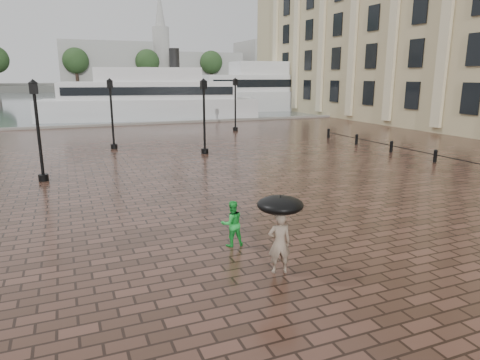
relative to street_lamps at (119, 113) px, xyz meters
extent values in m
plane|color=#342017|center=(1.60, -17.60, -2.33)|extent=(300.00, 300.00, 0.00)
plane|color=#4D5A5E|center=(1.60, 74.40, -2.33)|extent=(240.00, 240.00, 0.00)
cube|color=slate|center=(1.60, 14.40, -2.33)|extent=(80.00, 0.60, 0.30)
cube|color=#4C4C47|center=(1.60, 142.40, -1.33)|extent=(300.00, 60.00, 2.00)
cube|color=#A19F98|center=(11.60, 132.40, 6.67)|extent=(30.00, 22.00, 14.00)
cube|color=#A19F98|center=(46.60, 132.40, 5.17)|extent=(25.00, 22.00, 11.00)
cube|color=#A19F98|center=(81.60, 132.40, 7.67)|extent=(35.00, 22.00, 16.00)
cylinder|color=#A19F98|center=(31.60, 132.40, 9.67)|extent=(6.00, 6.00, 20.00)
cone|color=#A19F98|center=(31.60, 132.40, 23.67)|extent=(5.00, 5.00, 18.00)
cylinder|color=#2D2119|center=(1.60, 120.40, 1.67)|extent=(1.00, 1.00, 8.00)
sphere|color=#223A1A|center=(1.60, 120.40, 7.17)|extent=(8.00, 8.00, 8.00)
cylinder|color=#2D2119|center=(24.10, 120.40, 1.67)|extent=(1.00, 1.00, 8.00)
sphere|color=#223A1A|center=(24.10, 120.40, 7.17)|extent=(8.00, 8.00, 8.00)
cylinder|color=#2D2119|center=(46.60, 120.40, 1.67)|extent=(1.00, 1.00, 8.00)
sphere|color=#223A1A|center=(46.60, 120.40, 7.17)|extent=(8.00, 8.00, 8.00)
cylinder|color=#2D2119|center=(69.10, 120.40, 1.67)|extent=(1.00, 1.00, 8.00)
sphere|color=#223A1A|center=(69.10, 120.40, 7.17)|extent=(8.00, 8.00, 8.00)
cylinder|color=#2D2119|center=(91.60, 120.40, 1.67)|extent=(1.00, 1.00, 8.00)
sphere|color=#223A1A|center=(91.60, 120.40, 7.17)|extent=(8.00, 8.00, 8.00)
cylinder|color=black|center=(15.60, -11.10, -2.03)|extent=(0.20, 0.20, 0.60)
sphere|color=black|center=(15.60, -11.10, -1.71)|extent=(0.22, 0.22, 0.22)
cylinder|color=black|center=(15.60, -7.60, -2.03)|extent=(0.20, 0.20, 0.60)
sphere|color=black|center=(15.60, -7.60, -1.71)|extent=(0.22, 0.22, 0.22)
cylinder|color=black|center=(15.60, -4.10, -2.03)|extent=(0.20, 0.20, 0.60)
sphere|color=black|center=(15.60, -4.10, -1.71)|extent=(0.22, 0.22, 0.22)
cylinder|color=black|center=(15.60, -0.60, -2.03)|extent=(0.20, 0.20, 0.60)
sphere|color=black|center=(15.60, -0.60, -1.71)|extent=(0.22, 0.22, 0.22)
cylinder|color=black|center=(-4.40, -7.60, -2.18)|extent=(0.44, 0.44, 0.30)
cylinder|color=black|center=(-4.40, -7.60, -0.33)|extent=(0.14, 0.14, 4.00)
cube|color=black|center=(-4.40, -7.60, 1.82)|extent=(0.35, 0.35, 0.50)
sphere|color=beige|center=(-4.40, -7.60, 1.82)|extent=(0.28, 0.28, 0.28)
cylinder|color=black|center=(4.60, -3.60, -2.18)|extent=(0.44, 0.44, 0.30)
cylinder|color=black|center=(4.60, -3.60, -0.33)|extent=(0.14, 0.14, 4.00)
cube|color=black|center=(4.60, -3.60, 1.82)|extent=(0.35, 0.35, 0.50)
sphere|color=beige|center=(4.60, -3.60, 1.82)|extent=(0.28, 0.28, 0.28)
cylinder|color=black|center=(10.60, 6.40, -2.18)|extent=(0.44, 0.44, 0.30)
cylinder|color=black|center=(10.60, 6.40, -0.33)|extent=(0.14, 0.14, 4.00)
cube|color=black|center=(10.60, 6.40, 1.82)|extent=(0.35, 0.35, 0.50)
sphere|color=beige|center=(10.60, 6.40, 1.82)|extent=(0.28, 0.28, 0.28)
cylinder|color=black|center=(-0.40, 0.40, -2.18)|extent=(0.44, 0.44, 0.30)
cylinder|color=black|center=(-0.40, 0.40, -0.33)|extent=(0.14, 0.14, 4.00)
cube|color=black|center=(-0.40, 0.40, 1.82)|extent=(0.35, 0.35, 0.50)
sphere|color=beige|center=(-0.40, 0.40, 1.82)|extent=(0.28, 0.28, 0.28)
imported|color=gray|center=(1.24, -20.07, -1.57)|extent=(0.63, 0.50, 1.52)
imported|color=green|center=(0.80, -18.05, -1.67)|extent=(0.65, 0.51, 1.31)
cube|color=silver|center=(5.66, 19.40, -1.21)|extent=(23.85, 10.04, 2.23)
cube|color=silver|center=(5.66, 19.40, 0.83)|extent=(19.15, 8.39, 1.86)
cube|color=silver|center=(5.66, 19.40, 2.50)|extent=(11.76, 6.38, 1.49)
cylinder|color=black|center=(8.39, 18.85, 4.17)|extent=(1.11, 1.11, 2.23)
cube|color=black|center=(5.17, 16.99, 0.83)|extent=(17.31, 3.57, 0.84)
cube|color=black|center=(6.14, 21.81, 0.83)|extent=(17.31, 3.57, 0.84)
cube|color=silver|center=(25.26, 26.71, -1.00)|extent=(27.83, 7.96, 2.64)
cube|color=silver|center=(25.26, 26.71, 1.42)|extent=(22.29, 6.80, 2.20)
cube|color=silver|center=(25.26, 26.71, 3.40)|extent=(13.45, 5.71, 1.76)
cylinder|color=black|center=(28.57, 26.55, 5.39)|extent=(1.32, 1.32, 2.64)
cube|color=black|center=(25.12, 23.79, 1.42)|extent=(20.91, 1.13, 0.99)
cube|color=black|center=(25.41, 29.62, 1.42)|extent=(20.91, 1.13, 0.99)
cylinder|color=black|center=(1.24, -20.07, -1.03)|extent=(0.02, 0.02, 0.95)
ellipsoid|color=black|center=(1.24, -20.07, -0.61)|extent=(1.10, 1.10, 0.39)
camera|label=1|loc=(-3.27, -28.60, 2.32)|focal=32.00mm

